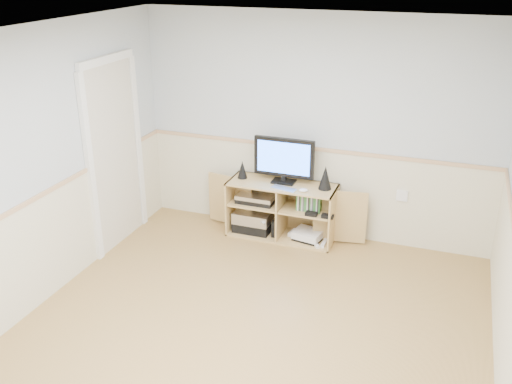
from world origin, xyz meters
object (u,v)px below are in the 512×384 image
monitor (284,159)px  keyboard (284,189)px  game_consoles (307,235)px  media_cabinet (283,208)px

monitor → keyboard: 0.34m
monitor → game_consoles: size_ratio=1.48×
keyboard → game_consoles: 0.65m
media_cabinet → monitor: bearing=-90.0°
media_cabinet → keyboard: 0.38m
game_consoles → media_cabinet: bearing=167.9°
media_cabinet → game_consoles: (0.31, -0.07, -0.26)m
media_cabinet → monitor: (0.00, -0.01, 0.60)m
monitor → keyboard: monitor is taller
media_cabinet → monitor: size_ratio=2.79×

